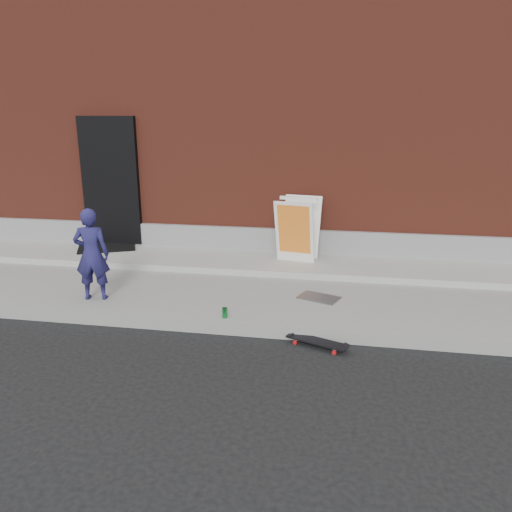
% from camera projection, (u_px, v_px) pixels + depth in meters
% --- Properties ---
extents(ground, '(80.00, 80.00, 0.00)m').
position_uv_depth(ground, '(212.00, 334.00, 6.05)').
color(ground, black).
rests_on(ground, ground).
extents(sidewalk, '(20.00, 3.00, 0.15)m').
position_uv_depth(sidewalk, '(237.00, 287.00, 7.45)').
color(sidewalk, gray).
rests_on(sidewalk, ground).
extents(apron, '(20.00, 1.20, 0.10)m').
position_uv_depth(apron, '(248.00, 262.00, 8.27)').
color(apron, gray).
rests_on(apron, sidewalk).
extents(building, '(20.00, 8.10, 5.00)m').
position_uv_depth(building, '(283.00, 116.00, 11.97)').
color(building, maroon).
rests_on(building, ground).
extents(child, '(0.51, 0.40, 1.25)m').
position_uv_depth(child, '(92.00, 254.00, 6.62)').
color(child, '#1E1C4F').
rests_on(child, sidewalk).
extents(skateboard, '(0.72, 0.43, 0.08)m').
position_uv_depth(skateboard, '(317.00, 342.00, 5.71)').
color(skateboard, '#B01214').
rests_on(skateboard, ground).
extents(pizza_sign, '(0.73, 0.83, 1.04)m').
position_uv_depth(pizza_sign, '(298.00, 229.00, 8.08)').
color(pizza_sign, white).
rests_on(pizza_sign, apron).
extents(soda_can, '(0.08, 0.08, 0.13)m').
position_uv_depth(soda_can, '(225.00, 313.00, 6.15)').
color(soda_can, '#1A8237').
rests_on(soda_can, sidewalk).
extents(doormat, '(1.21, 1.12, 0.03)m').
position_uv_depth(doormat, '(107.00, 246.00, 8.97)').
color(doormat, black).
rests_on(doormat, apron).
extents(utility_plate, '(0.62, 0.51, 0.02)m').
position_uv_depth(utility_plate, '(319.00, 298.00, 6.80)').
color(utility_plate, '#59595E').
rests_on(utility_plate, sidewalk).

